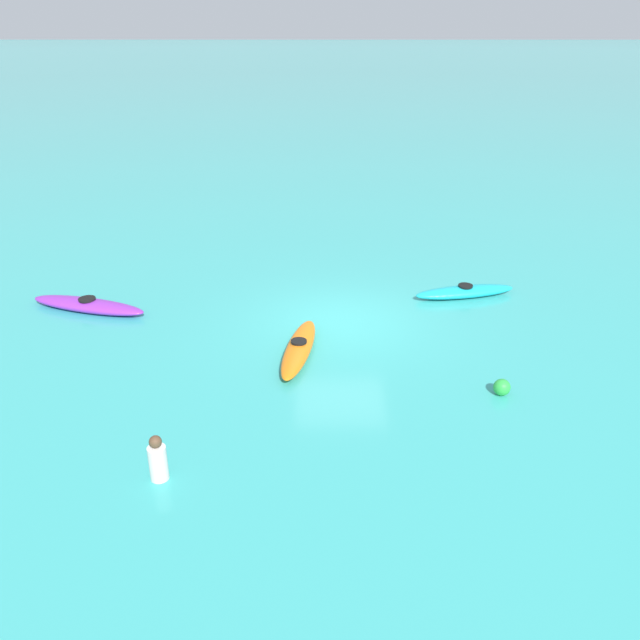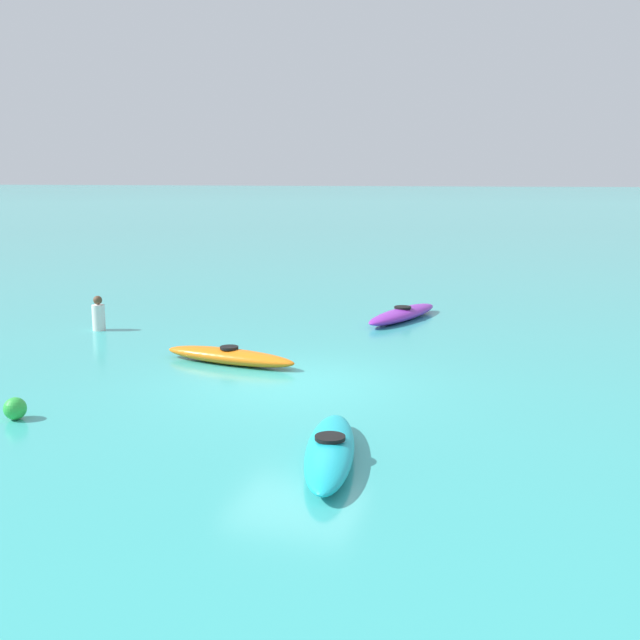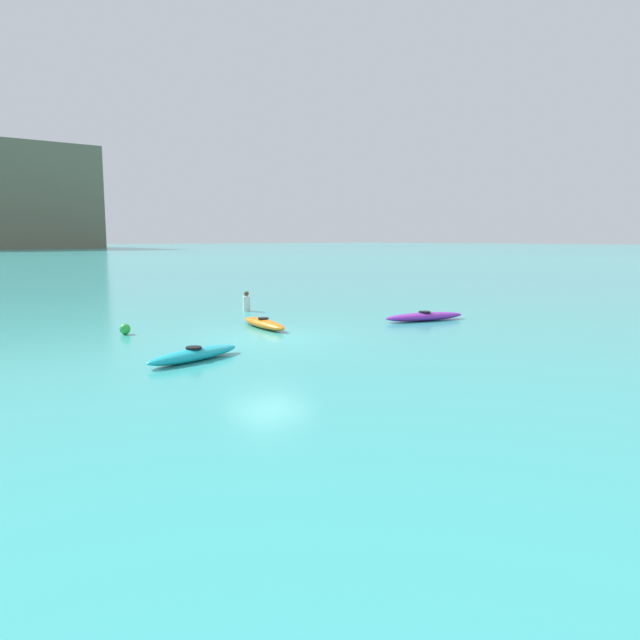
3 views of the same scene
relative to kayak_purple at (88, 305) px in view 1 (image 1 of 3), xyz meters
name	(u,v)px [view 1 (image 1 of 3)]	position (x,y,z in m)	size (l,w,h in m)	color
ground_plane	(341,322)	(-6.94, 0.69, -0.16)	(600.00, 600.00, 0.00)	#38ADA8
kayak_purple	(88,305)	(0.00, 0.00, 0.00)	(3.52, 1.69, 0.37)	purple
kayak_orange	(299,348)	(-5.88, 2.51, 0.00)	(1.05, 3.09, 0.37)	orange
kayak_cyan	(465,292)	(-10.54, -1.02, 0.00)	(3.05, 1.29, 0.37)	#19B7C6
buoy_green	(502,387)	(-10.25, 4.30, 0.02)	(0.36, 0.36, 0.36)	green
person_near_shore	(158,460)	(-3.62, 7.07, 0.22)	(0.45, 0.45, 0.88)	silver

